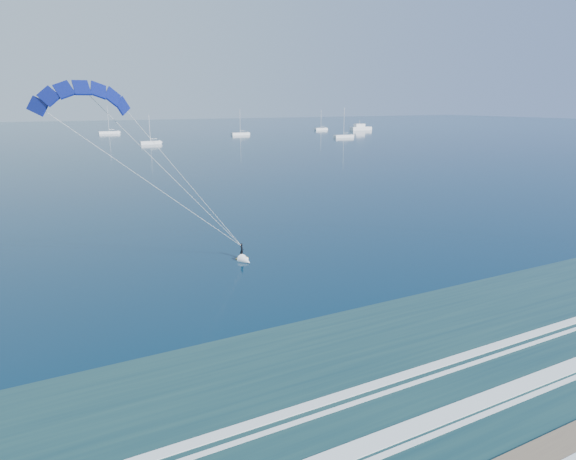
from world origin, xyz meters
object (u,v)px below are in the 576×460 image
(sailboat_4, at_px, (109,132))
(motor_yacht, at_px, (360,128))
(sailboat_3, at_px, (151,142))
(kitesurfer_rig, at_px, (175,181))
(sailboat_5, at_px, (240,134))
(sailboat_6, at_px, (344,136))
(sailboat_8, at_px, (321,129))

(sailboat_4, bearing_deg, motor_yacht, -15.02)
(motor_yacht, distance_m, sailboat_3, 132.42)
(kitesurfer_rig, bearing_deg, sailboat_4, 81.61)
(sailboat_4, height_order, sailboat_5, sailboat_4)
(motor_yacht, relative_size, sailboat_4, 0.95)
(sailboat_6, distance_m, sailboat_8, 61.79)
(kitesurfer_rig, xyz_separation_m, motor_yacht, (161.33, 191.91, -7.61))
(motor_yacht, relative_size, sailboat_5, 1.05)
(sailboat_8, bearing_deg, sailboat_5, -161.44)
(kitesurfer_rig, height_order, motor_yacht, kitesurfer_rig)
(sailboat_4, relative_size, sailboat_6, 1.04)
(sailboat_8, bearing_deg, sailboat_4, 168.59)
(sailboat_6, bearing_deg, sailboat_4, 137.32)
(sailboat_4, bearing_deg, sailboat_6, -42.68)
(sailboat_3, xyz_separation_m, sailboat_6, (83.97, -4.50, 0.01))
(kitesurfer_rig, xyz_separation_m, sailboat_5, (86.00, 184.90, -8.31))
(kitesurfer_rig, height_order, sailboat_6, kitesurfer_rig)
(kitesurfer_rig, bearing_deg, sailboat_6, 51.00)
(motor_yacht, bearing_deg, sailboat_6, -133.28)
(motor_yacht, distance_m, sailboat_8, 21.89)
(sailboat_3, relative_size, sailboat_6, 0.83)
(sailboat_3, height_order, sailboat_4, sailboat_4)
(sailboat_3, height_order, sailboat_5, sailboat_5)
(kitesurfer_rig, bearing_deg, sailboat_3, 76.93)
(motor_yacht, distance_m, sailboat_5, 75.66)
(sailboat_4, bearing_deg, sailboat_3, -88.61)
(sailboat_6, relative_size, sailboat_8, 1.16)
(sailboat_5, distance_m, sailboat_8, 60.29)
(sailboat_3, relative_size, sailboat_5, 0.88)
(sailboat_6, xyz_separation_m, sailboat_8, (23.99, 56.95, -0.01))
(sailboat_3, relative_size, sailboat_8, 0.97)
(sailboat_4, relative_size, sailboat_5, 1.11)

